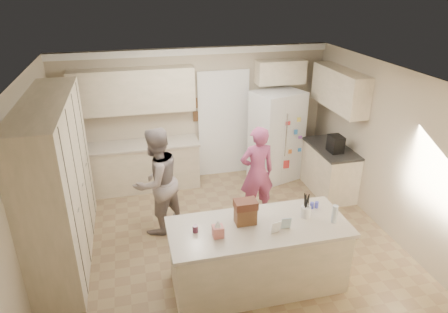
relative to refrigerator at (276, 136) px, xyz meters
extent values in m
cube|color=#8B754F|center=(-1.52, -1.81, -0.91)|extent=(5.20, 4.60, 0.02)
cube|color=white|center=(-1.52, -1.81, 1.71)|extent=(5.20, 4.60, 0.02)
cube|color=#BEAF94|center=(-1.52, 0.50, 0.40)|extent=(5.20, 0.02, 2.60)
cube|color=#BEAF94|center=(-1.52, -4.12, 0.40)|extent=(5.20, 0.02, 2.60)
cube|color=#BEAF94|center=(-4.13, -1.81, 0.40)|extent=(0.02, 4.60, 2.60)
cube|color=#BEAF94|center=(1.09, -1.81, 0.40)|extent=(0.02, 4.60, 2.60)
cube|color=white|center=(-1.52, 0.45, 1.63)|extent=(5.20, 0.08, 0.12)
cube|color=beige|center=(-3.82, -1.61, 0.28)|extent=(0.60, 2.60, 2.35)
cube|color=beige|center=(-2.67, 0.19, -0.46)|extent=(2.20, 0.60, 0.88)
cube|color=beige|center=(-2.67, 0.18, 0.00)|extent=(2.24, 0.63, 0.04)
cube|color=beige|center=(-2.67, 0.31, 1.00)|extent=(2.20, 0.35, 0.80)
cube|color=black|center=(-0.97, 0.47, 0.15)|extent=(0.90, 0.06, 2.10)
cube|color=white|center=(-0.97, 0.43, 0.15)|extent=(1.02, 0.03, 2.22)
cube|color=brown|center=(-1.50, 0.46, 0.65)|extent=(0.15, 0.02, 0.20)
cube|color=brown|center=(-1.50, 0.46, 0.38)|extent=(0.15, 0.02, 0.20)
cube|color=white|center=(0.00, 0.00, 0.00)|extent=(1.07, 0.94, 1.80)
cube|color=gray|center=(0.00, -0.35, 0.00)|extent=(0.02, 0.02, 1.78)
cube|color=black|center=(-0.22, -0.37, 0.25)|extent=(0.22, 0.03, 0.35)
cylinder|color=silver|center=(-0.05, -0.37, 0.15)|extent=(0.02, 0.02, 0.85)
cylinder|color=silver|center=(0.05, -0.37, 0.15)|extent=(0.02, 0.02, 0.85)
cube|color=beige|center=(0.13, 0.31, 1.20)|extent=(0.95, 0.35, 0.45)
cube|color=beige|center=(0.78, -0.81, -0.46)|extent=(0.60, 1.20, 0.88)
cube|color=#2D2B28|center=(0.77, -0.81, 0.00)|extent=(0.63, 1.24, 0.04)
cube|color=beige|center=(0.91, -0.61, 1.05)|extent=(0.35, 1.50, 0.70)
cube|color=black|center=(0.73, -1.01, 0.17)|extent=(0.22, 0.28, 0.30)
cube|color=beige|center=(-1.32, -2.91, -0.46)|extent=(2.20, 0.90, 0.88)
cube|color=beige|center=(-1.32, -2.91, 0.00)|extent=(2.28, 0.96, 0.05)
cylinder|color=white|center=(-0.67, -2.86, 0.10)|extent=(0.13, 0.13, 0.15)
cube|color=#D77770|center=(-1.87, -3.01, 0.10)|extent=(0.13, 0.13, 0.14)
cone|color=white|center=(-1.87, -3.01, 0.20)|extent=(0.08, 0.08, 0.08)
cube|color=brown|center=(-1.47, -2.81, 0.14)|extent=(0.26, 0.18, 0.22)
cube|color=#592D1E|center=(-1.47, -2.81, 0.30)|extent=(0.28, 0.20, 0.10)
cylinder|color=#59263F|center=(-2.12, -2.86, 0.07)|extent=(0.07, 0.07, 0.09)
cube|color=white|center=(-1.17, -3.11, 0.11)|extent=(0.12, 0.06, 0.16)
cube|color=silver|center=(-1.02, -3.06, 0.11)|extent=(0.12, 0.05, 0.16)
cylinder|color=silver|center=(-0.37, -3.06, 0.14)|extent=(0.07, 0.07, 0.24)
cylinder|color=#3F44B7|center=(-0.50, -2.69, 0.07)|extent=(0.05, 0.05, 0.09)
cylinder|color=#3F44B7|center=(-0.43, -2.69, 0.07)|extent=(0.05, 0.05, 0.09)
imported|color=#9B9493|center=(-2.46, -1.32, -0.03)|extent=(1.08, 1.04, 1.75)
imported|color=#9F4585|center=(-0.81, -1.28, -0.09)|extent=(0.61, 0.42, 1.62)
camera|label=1|loc=(-2.74, -6.90, 2.88)|focal=32.00mm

